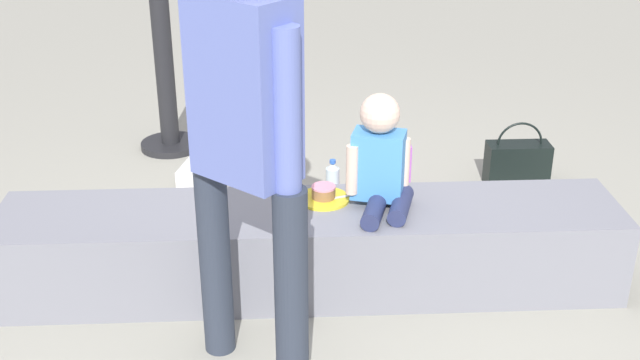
# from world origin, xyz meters

# --- Properties ---
(ground_plane) EXTENTS (12.00, 12.00, 0.00)m
(ground_plane) POSITION_xyz_m (0.00, 0.00, 0.00)
(ground_plane) COLOR #9A988A
(concrete_ledge) EXTENTS (2.59, 0.48, 0.37)m
(concrete_ledge) POSITION_xyz_m (0.00, 0.00, 0.18)
(concrete_ledge) COLOR gray
(concrete_ledge) RESTS_ON ground_plane
(child_seated) EXTENTS (0.29, 0.34, 0.48)m
(child_seated) POSITION_xyz_m (0.29, 0.01, 0.58)
(child_seated) COLOR navy
(child_seated) RESTS_ON concrete_ledge
(adult_standing) EXTENTS (0.39, 0.37, 1.62)m
(adult_standing) POSITION_xyz_m (-0.23, -0.54, 0.97)
(adult_standing) COLOR #2C3442
(adult_standing) RESTS_ON ground_plane
(cake_plate) EXTENTS (0.22, 0.22, 0.07)m
(cake_plate) POSITION_xyz_m (0.06, 0.08, 0.39)
(cake_plate) COLOR yellow
(cake_plate) RESTS_ON concrete_ledge
(gift_bag) EXTENTS (0.23, 0.10, 0.35)m
(gift_bag) POSITION_xyz_m (0.44, 0.84, 0.15)
(gift_bag) COLOR #B259BF
(gift_bag) RESTS_ON ground_plane
(railing_post) EXTENTS (0.36, 0.36, 1.03)m
(railing_post) POSITION_xyz_m (-0.79, 1.60, 0.38)
(railing_post) COLOR black
(railing_post) RESTS_ON ground_plane
(water_bottle_near_gift) EXTENTS (0.07, 0.07, 0.20)m
(water_bottle_near_gift) POSITION_xyz_m (-1.08, 0.48, 0.09)
(water_bottle_near_gift) COLOR silver
(water_bottle_near_gift) RESTS_ON ground_plane
(water_bottle_far_side) EXTENTS (0.07, 0.07, 0.22)m
(water_bottle_far_side) POSITION_xyz_m (0.15, 0.85, 0.10)
(water_bottle_far_side) COLOR silver
(water_bottle_far_side) RESTS_ON ground_plane
(cake_box_white) EXTENTS (0.33, 0.37, 0.11)m
(cake_box_white) POSITION_xyz_m (-0.52, 1.09, 0.06)
(cake_box_white) COLOR white
(cake_box_white) RESTS_ON ground_plane
(handbag_black_leather) EXTENTS (0.34, 0.14, 0.37)m
(handbag_black_leather) POSITION_xyz_m (1.16, 0.96, 0.13)
(handbag_black_leather) COLOR black
(handbag_black_leather) RESTS_ON ground_plane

